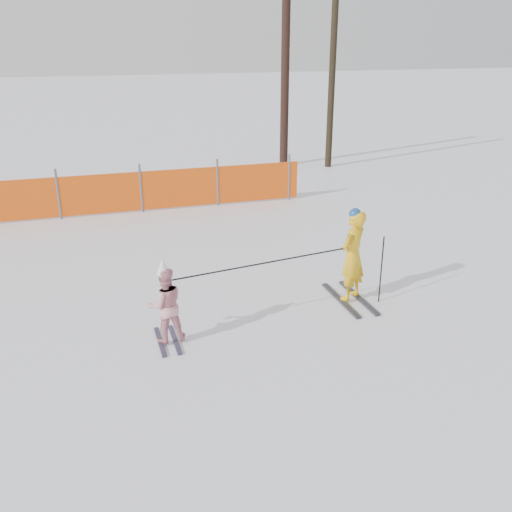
{
  "coord_description": "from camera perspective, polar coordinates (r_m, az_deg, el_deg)",
  "views": [
    {
      "loc": [
        -2.47,
        -7.52,
        4.28
      ],
      "look_at": [
        0.0,
        0.5,
        1.0
      ],
      "focal_mm": 40.0,
      "sensor_mm": 36.0,
      "label": 1
    }
  ],
  "objects": [
    {
      "name": "ground",
      "position": [
        8.99,
        0.95,
        -7.06
      ],
      "size": [
        120.0,
        120.0,
        0.0
      ],
      "primitive_type": "plane",
      "color": "white",
      "rests_on": "ground"
    },
    {
      "name": "adult",
      "position": [
        9.66,
        9.62,
        0.03
      ],
      "size": [
        0.68,
        1.39,
        1.64
      ],
      "color": "black",
      "rests_on": "ground"
    },
    {
      "name": "child",
      "position": [
        8.4,
        -9.06,
        -4.82
      ],
      "size": [
        0.59,
        0.89,
        1.34
      ],
      "color": "black",
      "rests_on": "ground"
    },
    {
      "name": "ski_poles",
      "position": [
        9.04,
        4.43,
        -0.89
      ],
      "size": [
        3.56,
        0.49,
        1.18
      ],
      "color": "black",
      "rests_on": "ground"
    },
    {
      "name": "safety_fence",
      "position": [
        14.88,
        -22.57,
        5.21
      ],
      "size": [
        14.27,
        0.06,
        1.25
      ],
      "color": "#595960",
      "rests_on": "ground"
    },
    {
      "name": "tree_trunks",
      "position": [
        19.74,
        4.61,
        17.13
      ],
      "size": [
        1.64,
        0.92,
        5.82
      ],
      "color": "black",
      "rests_on": "ground"
    }
  ]
}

